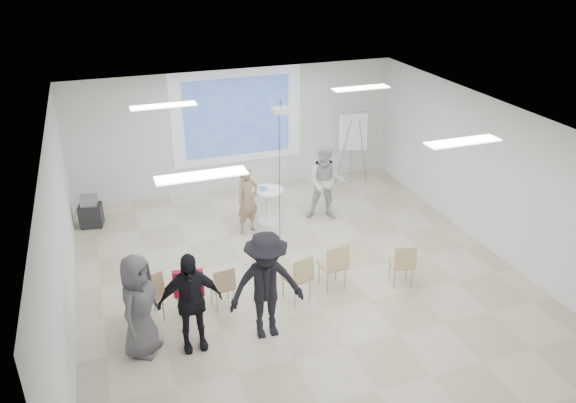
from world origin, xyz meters
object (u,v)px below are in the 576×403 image
object	(u,v)px
chair_far_left	(148,293)
flipchart_easel	(353,131)
player_right	(326,178)
chair_center	(299,275)
audience_left	(190,295)
pedestal_table	(268,204)
audience_mid	(266,279)
av_cart	(91,212)
chair_right_inner	(335,263)
chair_right_far	(403,262)
chair_left_mid	(187,291)
chair_left_inner	(223,284)
laptop	(222,284)
player_left	(247,196)
audience_outer	(138,300)

from	to	relation	value
chair_far_left	flipchart_easel	world-z (taller)	flipchart_easel
player_right	chair_center	size ratio (longest dim) A/B	2.18
chair_center	audience_left	world-z (taller)	audience_left
pedestal_table	flipchart_easel	bearing A→B (deg)	27.15
chair_center	audience_left	size ratio (longest dim) A/B	0.47
audience_mid	player_right	bearing A→B (deg)	57.07
player_right	av_cart	size ratio (longest dim) A/B	2.69
flipchart_easel	pedestal_table	bearing A→B (deg)	-137.90
chair_far_left	av_cart	distance (m)	3.99
chair_right_inner	av_cart	distance (m)	5.69
audience_mid	flipchart_easel	bearing A→B (deg)	55.02
player_right	chair_right_far	size ratio (longest dim) A/B	2.28
chair_left_mid	audience_mid	xyz separation A→B (m)	(1.10, -0.91, 0.57)
chair_right_inner	av_cart	xyz separation A→B (m)	(-4.04, 4.00, -0.21)
pedestal_table	chair_far_left	world-z (taller)	chair_far_left
chair_left_inner	laptop	size ratio (longest dim) A/B	2.73
chair_right_far	player_left	bearing A→B (deg)	138.93
chair_left_inner	chair_right_inner	world-z (taller)	chair_right_inner
player_left	chair_left_inner	distance (m)	2.78
audience_left	chair_left_inner	bearing A→B (deg)	51.15
player_left	audience_outer	xyz separation A→B (m)	(-2.56, -3.19, 0.09)
pedestal_table	audience_mid	xyz separation A→B (m)	(-1.18, -3.68, 0.57)
chair_far_left	chair_left_mid	xyz separation A→B (m)	(0.62, -0.00, -0.10)
player_left	audience_mid	size ratio (longest dim) A/B	0.82
pedestal_table	player_left	xyz separation A→B (m)	(-0.53, -0.25, 0.39)
chair_center	flipchart_easel	distance (m)	5.37
chair_left_inner	chair_far_left	bearing A→B (deg)	173.69
player_right	chair_center	bearing A→B (deg)	-97.19
chair_left_inner	av_cart	xyz separation A→B (m)	(-2.04, 3.90, -0.14)
chair_left_mid	chair_center	xyz separation A→B (m)	(1.90, -0.23, 0.05)
audience_mid	flipchart_easel	world-z (taller)	audience_mid
audience_outer	av_cart	world-z (taller)	audience_outer
audience_mid	chair_right_far	bearing A→B (deg)	12.64
pedestal_table	audience_outer	size ratio (longest dim) A/B	0.44
player_right	flipchart_easel	distance (m)	2.11
laptop	audience_outer	size ratio (longest dim) A/B	0.16
player_left	chair_right_far	bearing A→B (deg)	-79.11
chair_far_left	chair_right_far	distance (m)	4.45
laptop	audience_mid	world-z (taller)	audience_mid
audience_mid	pedestal_table	bearing A→B (deg)	74.45
av_cart	chair_right_far	bearing A→B (deg)	-29.89
chair_center	chair_right_far	size ratio (longest dim) A/B	1.05
player_right	chair_far_left	world-z (taller)	player_right
flipchart_easel	av_cart	world-z (taller)	flipchart_easel
player_left	chair_center	distance (m)	2.77
chair_far_left	laptop	distance (m)	1.24
chair_center	chair_right_far	world-z (taller)	chair_center
chair_right_inner	player_right	bearing A→B (deg)	66.55
audience_mid	chair_right_inner	bearing A→B (deg)	30.59
player_left	laptop	size ratio (longest dim) A/B	5.79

